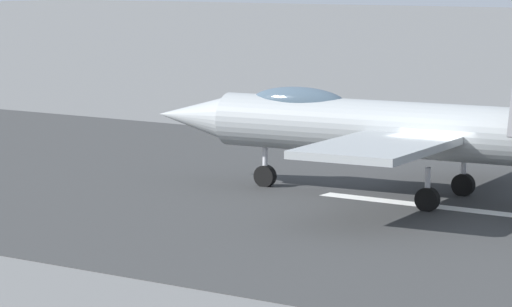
# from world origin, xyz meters

# --- Properties ---
(ground_plane) EXTENTS (400.00, 400.00, 0.00)m
(ground_plane) POSITION_xyz_m (0.00, 0.00, 0.00)
(ground_plane) COLOR slate
(runway_strip) EXTENTS (240.00, 26.00, 0.02)m
(runway_strip) POSITION_xyz_m (-0.02, 0.00, 0.01)
(runway_strip) COLOR #343535
(runway_strip) RESTS_ON ground
(fighter_jet) EXTENTS (17.35, 13.22, 5.59)m
(fighter_jet) POSITION_xyz_m (1.89, -0.61, 2.40)
(fighter_jet) COLOR gray
(fighter_jet) RESTS_ON ground
(crew_person) EXTENTS (0.70, 0.36, 1.70)m
(crew_person) POSITION_xyz_m (16.07, -11.49, 0.85)
(crew_person) COLOR #1E2338
(crew_person) RESTS_ON ground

